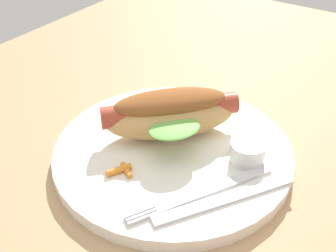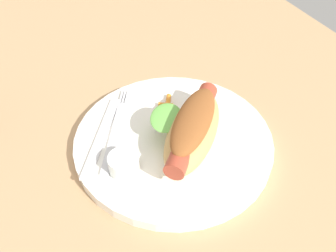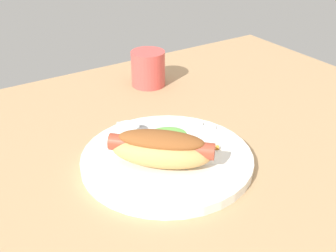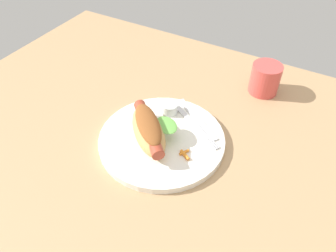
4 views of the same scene
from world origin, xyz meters
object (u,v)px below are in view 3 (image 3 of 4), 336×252
at_px(plate, 164,160).
at_px(fork, 167,129).
at_px(knife, 160,125).
at_px(hot_dog, 161,148).
at_px(sauce_ramekin, 128,132).
at_px(drinking_cup, 148,68).
at_px(carrot_garnish, 209,147).

xyz_separation_m(plate, fork, (0.05, 0.07, 0.01)).
bearing_deg(knife, fork, -50.94).
relative_size(plate, fork, 1.82).
height_order(fork, knife, same).
distance_m(hot_dog, fork, 0.12).
distance_m(hot_dog, sauce_ramekin, 0.10).
bearing_deg(drinking_cup, fork, -112.70).
relative_size(plate, drinking_cup, 3.54).
relative_size(fork, drinking_cup, 1.94).
height_order(plate, drinking_cup, drinking_cup).
height_order(hot_dog, sauce_ramekin, hot_dog).
xyz_separation_m(sauce_ramekin, knife, (0.07, 0.01, -0.01)).
bearing_deg(knife, drinking_cup, 97.94).
xyz_separation_m(fork, knife, (-0.00, 0.02, -0.00)).
height_order(knife, carrot_garnish, carrot_garnish).
bearing_deg(sauce_ramekin, plate, -75.28).
xyz_separation_m(sauce_ramekin, drinking_cup, (0.17, 0.21, 0.01)).
bearing_deg(knife, hot_dog, -87.34).
bearing_deg(knife, plate, -84.33).
relative_size(plate, sauce_ramekin, 7.03).
distance_m(fork, knife, 0.02).
distance_m(plate, fork, 0.09).
bearing_deg(fork, sauce_ramekin, -160.91).
distance_m(plate, knife, 0.11).
bearing_deg(drinking_cup, sauce_ramekin, -128.11).
xyz_separation_m(hot_dog, knife, (0.07, 0.11, -0.03)).
bearing_deg(carrot_garnish, plate, 163.38).
bearing_deg(hot_dog, plate, 90.19).
distance_m(fork, carrot_garnish, 0.10).
xyz_separation_m(plate, hot_dog, (-0.02, -0.02, 0.04)).
height_order(plate, sauce_ramekin, sauce_ramekin).
bearing_deg(sauce_ramekin, knife, 7.18).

